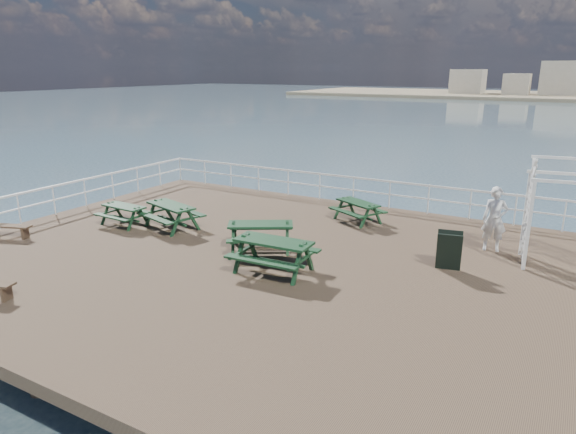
{
  "coord_description": "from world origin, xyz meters",
  "views": [
    {
      "loc": [
        7.46,
        -11.49,
        5.16
      ],
      "look_at": [
        0.57,
        0.64,
        1.1
      ],
      "focal_mm": 32.0,
      "sensor_mm": 36.0,
      "label": 1
    }
  ],
  "objects_px": {
    "person": "(495,219)",
    "picnic_table_c": "(261,230)",
    "picnic_table_d": "(124,211)",
    "flat_bench_near": "(9,228)",
    "picnic_table_e": "(273,249)",
    "picnic_table_b": "(358,207)",
    "picnic_table_a": "(171,211)",
    "trellis_arbor": "(573,220)"
  },
  "relations": [
    {
      "from": "picnic_table_c",
      "to": "picnic_table_e",
      "type": "xyz_separation_m",
      "value": [
        1.22,
        -1.28,
        0.05
      ]
    },
    {
      "from": "picnic_table_a",
      "to": "trellis_arbor",
      "type": "relative_size",
      "value": 0.75
    },
    {
      "from": "picnic_table_a",
      "to": "flat_bench_near",
      "type": "distance_m",
      "value": 5.01
    },
    {
      "from": "picnic_table_d",
      "to": "flat_bench_near",
      "type": "relative_size",
      "value": 1.14
    },
    {
      "from": "picnic_table_c",
      "to": "flat_bench_near",
      "type": "distance_m",
      "value": 8.07
    },
    {
      "from": "picnic_table_a",
      "to": "person",
      "type": "relative_size",
      "value": 1.18
    },
    {
      "from": "picnic_table_d",
      "to": "flat_bench_near",
      "type": "distance_m",
      "value": 3.5
    },
    {
      "from": "picnic_table_c",
      "to": "picnic_table_d",
      "type": "height_order",
      "value": "picnic_table_c"
    },
    {
      "from": "picnic_table_b",
      "to": "trellis_arbor",
      "type": "height_order",
      "value": "trellis_arbor"
    },
    {
      "from": "picnic_table_e",
      "to": "picnic_table_b",
      "type": "bearing_deg",
      "value": 85.59
    },
    {
      "from": "person",
      "to": "picnic_table_c",
      "type": "bearing_deg",
      "value": -162.52
    },
    {
      "from": "picnic_table_b",
      "to": "person",
      "type": "bearing_deg",
      "value": 16.25
    },
    {
      "from": "picnic_table_e",
      "to": "trellis_arbor",
      "type": "distance_m",
      "value": 7.92
    },
    {
      "from": "picnic_table_a",
      "to": "picnic_table_c",
      "type": "relative_size",
      "value": 0.94
    },
    {
      "from": "picnic_table_a",
      "to": "picnic_table_e",
      "type": "distance_m",
      "value": 5.2
    },
    {
      "from": "picnic_table_c",
      "to": "person",
      "type": "height_order",
      "value": "person"
    },
    {
      "from": "picnic_table_b",
      "to": "picnic_table_c",
      "type": "relative_size",
      "value": 0.86
    },
    {
      "from": "trellis_arbor",
      "to": "flat_bench_near",
      "type": "bearing_deg",
      "value": -168.69
    },
    {
      "from": "picnic_table_b",
      "to": "picnic_table_e",
      "type": "relative_size",
      "value": 0.98
    },
    {
      "from": "flat_bench_near",
      "to": "person",
      "type": "bearing_deg",
      "value": 5.43
    },
    {
      "from": "flat_bench_near",
      "to": "trellis_arbor",
      "type": "bearing_deg",
      "value": 1.29
    },
    {
      "from": "picnic_table_c",
      "to": "picnic_table_d",
      "type": "distance_m",
      "value": 5.39
    },
    {
      "from": "trellis_arbor",
      "to": "person",
      "type": "height_order",
      "value": "trellis_arbor"
    },
    {
      "from": "picnic_table_c",
      "to": "picnic_table_d",
      "type": "bearing_deg",
      "value": 151.47
    },
    {
      "from": "picnic_table_a",
      "to": "picnic_table_b",
      "type": "distance_m",
      "value": 6.37
    },
    {
      "from": "picnic_table_d",
      "to": "picnic_table_e",
      "type": "distance_m",
      "value": 6.69
    },
    {
      "from": "picnic_table_b",
      "to": "picnic_table_c",
      "type": "height_order",
      "value": "picnic_table_c"
    },
    {
      "from": "picnic_table_c",
      "to": "person",
      "type": "bearing_deg",
      "value": -1.56
    },
    {
      "from": "picnic_table_e",
      "to": "flat_bench_near",
      "type": "xyz_separation_m",
      "value": [
        -8.71,
        -1.7,
        -0.33
      ]
    },
    {
      "from": "picnic_table_a",
      "to": "picnic_table_e",
      "type": "height_order",
      "value": "picnic_table_e"
    },
    {
      "from": "picnic_table_b",
      "to": "flat_bench_near",
      "type": "bearing_deg",
      "value": -115.0
    },
    {
      "from": "picnic_table_e",
      "to": "person",
      "type": "xyz_separation_m",
      "value": [
        4.73,
        4.58,
        0.32
      ]
    },
    {
      "from": "picnic_table_c",
      "to": "flat_bench_near",
      "type": "xyz_separation_m",
      "value": [
        -7.49,
        -2.98,
        -0.28
      ]
    },
    {
      "from": "picnic_table_e",
      "to": "person",
      "type": "bearing_deg",
      "value": 41.43
    },
    {
      "from": "picnic_table_b",
      "to": "picnic_table_c",
      "type": "bearing_deg",
      "value": -82.19
    },
    {
      "from": "picnic_table_e",
      "to": "picnic_table_c",
      "type": "bearing_deg",
      "value": 130.86
    },
    {
      "from": "picnic_table_c",
      "to": "picnic_table_d",
      "type": "relative_size",
      "value": 1.45
    },
    {
      "from": "person",
      "to": "trellis_arbor",
      "type": "bearing_deg",
      "value": -23.05
    },
    {
      "from": "picnic_table_d",
      "to": "flat_bench_near",
      "type": "height_order",
      "value": "picnic_table_d"
    },
    {
      "from": "picnic_table_a",
      "to": "picnic_table_d",
      "type": "height_order",
      "value": "picnic_table_a"
    },
    {
      "from": "picnic_table_c",
      "to": "person",
      "type": "distance_m",
      "value": 6.81
    },
    {
      "from": "picnic_table_c",
      "to": "flat_bench_near",
      "type": "height_order",
      "value": "picnic_table_c"
    }
  ]
}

